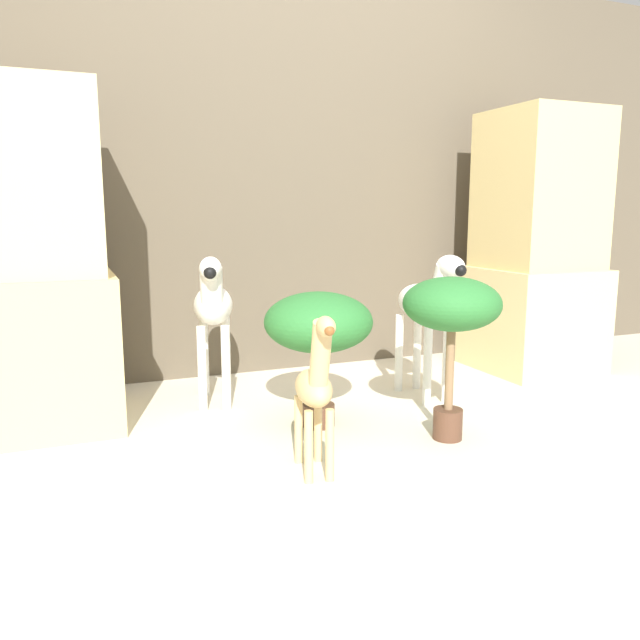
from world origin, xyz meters
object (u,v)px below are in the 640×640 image
object	(u,v)px
giraffe_figurine	(315,386)
zebra_right	(428,305)
potted_palm_front	(318,326)
potted_palm_back	(452,311)
zebra_left	(213,308)

from	to	relation	value
giraffe_figurine	zebra_right	bearing A→B (deg)	37.30
giraffe_figurine	potted_palm_front	xyz separation A→B (m)	(0.19, 0.45, 0.11)
zebra_right	potted_palm_front	xyz separation A→B (m)	(-0.61, -0.16, -0.03)
potted_palm_back	zebra_left	bearing A→B (deg)	133.06
potted_palm_front	potted_palm_back	xyz separation A→B (m)	(0.41, -0.33, 0.08)
zebra_right	potted_palm_back	world-z (taller)	zebra_right
zebra_right	giraffe_figurine	bearing A→B (deg)	-142.70
zebra_left	giraffe_figurine	size ratio (longest dim) A/B	1.22
zebra_right	potted_palm_front	bearing A→B (deg)	-165.03
zebra_right	giraffe_figurine	size ratio (longest dim) A/B	1.22
zebra_right	zebra_left	size ratio (longest dim) A/B	1.00
giraffe_figurine	zebra_left	bearing A→B (deg)	98.26
zebra_left	potted_palm_front	size ratio (longest dim) A/B	1.24
zebra_left	giraffe_figurine	xyz separation A→B (m)	(0.13, -0.91, -0.14)
giraffe_figurine	potted_palm_back	distance (m)	0.64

